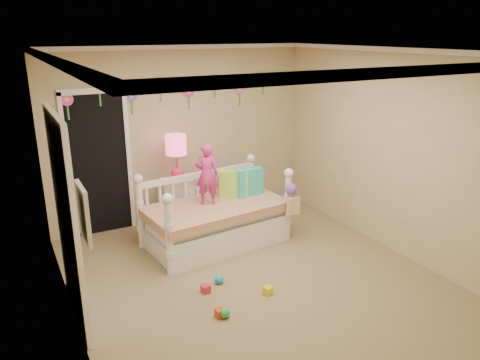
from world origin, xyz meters
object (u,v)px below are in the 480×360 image
daybed (215,208)px  nightstand (179,204)px  child (207,174)px  table_lamp (176,150)px

daybed → nightstand: 0.78m
daybed → child: bearing=140.5°
child → table_lamp: bearing=-52.2°
child → table_lamp: table_lamp is taller
daybed → table_lamp: table_lamp is taller
child → nightstand: 0.91m
daybed → table_lamp: size_ratio=2.88×
nightstand → daybed: bearing=-60.7°
table_lamp → daybed: bearing=-70.3°
nightstand → table_lamp: (0.00, -0.00, 0.81)m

